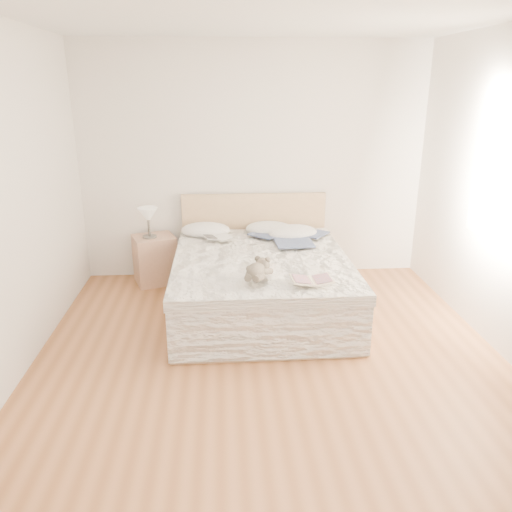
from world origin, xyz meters
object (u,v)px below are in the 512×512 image
object	(u,v)px
table_lamp	(148,216)
teddy_bear	(256,277)
childrens_book	(312,281)
nightstand	(155,259)
photo_book	(217,238)
bed	(260,280)

from	to	relation	value
table_lamp	teddy_bear	size ratio (longest dim) A/B	1.16
table_lamp	childrens_book	world-z (taller)	table_lamp
nightstand	photo_book	distance (m)	0.88
bed	nightstand	world-z (taller)	bed
nightstand	photo_book	world-z (taller)	photo_book
photo_book	nightstand	bearing A→B (deg)	131.58
teddy_bear	childrens_book	bearing A→B (deg)	13.91
table_lamp	childrens_book	size ratio (longest dim) A/B	0.96
nightstand	childrens_book	xyz separation A→B (m)	(1.54, -1.65, 0.35)
photo_book	table_lamp	bearing A→B (deg)	135.01
bed	teddy_bear	size ratio (longest dim) A/B	7.17
bed	childrens_book	bearing A→B (deg)	-66.30
childrens_book	teddy_bear	size ratio (longest dim) A/B	1.21
nightstand	bed	bearing A→B (deg)	-34.50
bed	table_lamp	bearing A→B (deg)	147.58
table_lamp	bed	bearing A→B (deg)	-32.42
photo_book	childrens_book	distance (m)	1.54
nightstand	teddy_bear	bearing A→B (deg)	-56.13
table_lamp	photo_book	bearing A→B (deg)	-21.46
nightstand	teddy_bear	xyz separation A→B (m)	(1.07, -1.59, 0.37)
table_lamp	teddy_bear	bearing A→B (deg)	-54.55
bed	nightstand	xyz separation A→B (m)	(-1.17, 0.81, -0.03)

